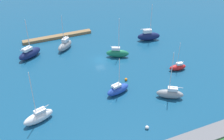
# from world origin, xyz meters

# --- Properties ---
(water) EXTENTS (160.00, 160.00, 0.00)m
(water) POSITION_xyz_m (0.00, 0.00, 0.00)
(water) COLOR navy
(water) RESTS_ON ground
(pier_dock) EXTENTS (22.18, 2.01, 0.88)m
(pier_dock) POSITION_xyz_m (7.44, -18.44, 0.44)
(pier_dock) COLOR olive
(pier_dock) RESTS_ON ground
(sailboat_gray_center_basin) EXTENTS (6.22, 5.85, 10.84)m
(sailboat_gray_center_basin) POSITION_xyz_m (7.28, -10.02, 1.39)
(sailboat_gray_center_basin) COLOR gray
(sailboat_gray_center_basin) RESTS_ON water
(sailboat_navy_west_end) EXTENTS (7.48, 3.85, 11.75)m
(sailboat_navy_west_end) POSITION_xyz_m (-18.53, -5.37, 1.53)
(sailboat_navy_west_end) COLOR #141E4C
(sailboat_navy_west_end) RESTS_ON water
(sailboat_white_inner_mooring) EXTENTS (6.81, 3.85, 12.20)m
(sailboat_white_inner_mooring) POSITION_xyz_m (20.69, 18.27, 1.25)
(sailboat_white_inner_mooring) COLOR white
(sailboat_white_inner_mooring) RESTS_ON water
(sailboat_red_lone_north) EXTENTS (4.83, 2.28, 8.15)m
(sailboat_red_lone_north) POSITION_xyz_m (-16.87, 13.07, 0.92)
(sailboat_red_lone_north) COLOR red
(sailboat_red_lone_north) RESTS_ON water
(sailboat_blue_along_channel) EXTENTS (6.40, 3.53, 9.21)m
(sailboat_blue_along_channel) POSITION_xyz_m (1.86, 16.08, 1.17)
(sailboat_blue_along_channel) COLOR #2347B2
(sailboat_blue_along_channel) RESTS_ON water
(sailboat_green_far_south) EXTENTS (6.55, 4.55, 11.66)m
(sailboat_green_far_south) POSITION_xyz_m (-5.12, 0.42, 1.31)
(sailboat_green_far_south) COLOR #19724C
(sailboat_green_far_south) RESTS_ON water
(sailboat_gray_east_end) EXTENTS (6.15, 4.84, 11.82)m
(sailboat_gray_east_end) POSITION_xyz_m (-8.36, 22.32, 1.23)
(sailboat_gray_east_end) COLOR gray
(sailboat_gray_east_end) RESTS_ON water
(sailboat_navy_mid_basin) EXTENTS (7.68, 5.96, 11.32)m
(sailboat_navy_mid_basin) POSITION_xyz_m (17.78, -9.15, 1.42)
(sailboat_navy_mid_basin) COLOR #141E4C
(sailboat_navy_mid_basin) RESTS_ON water
(mooring_buoy_white) EXTENTS (0.77, 0.77, 0.77)m
(mooring_buoy_white) POSITION_xyz_m (1.37, 29.05, 0.38)
(mooring_buoy_white) COLOR white
(mooring_buoy_white) RESTS_ON water
(mooring_buoy_orange) EXTENTS (0.73, 0.73, 0.73)m
(mooring_buoy_orange) POSITION_xyz_m (-2.19, 12.11, 0.36)
(mooring_buoy_orange) COLOR orange
(mooring_buoy_orange) RESTS_ON water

